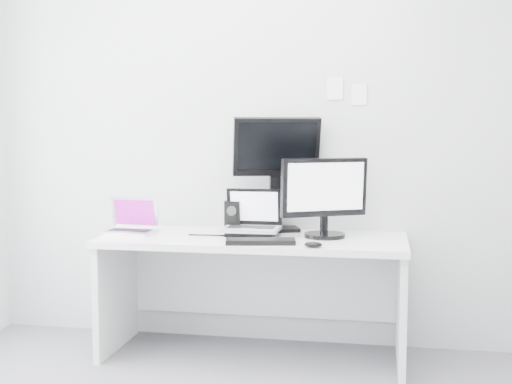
{
  "coord_description": "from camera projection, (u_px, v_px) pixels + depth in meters",
  "views": [
    {
      "loc": [
        0.74,
        -2.67,
        1.38
      ],
      "look_at": [
        0.02,
        1.23,
        1.0
      ],
      "focal_mm": 47.64,
      "sensor_mm": 36.0,
      "label": 1
    }
  ],
  "objects": [
    {
      "name": "wall_note_0",
      "position": [
        335.0,
        88.0,
        4.2
      ],
      "size": [
        0.1,
        0.0,
        0.14
      ],
      "primitive_type": "cube",
      "color": "white",
      "rests_on": "back_wall"
    },
    {
      "name": "desk",
      "position": [
        253.0,
        297.0,
        4.07
      ],
      "size": [
        1.8,
        0.7,
        0.73
      ],
      "primitive_type": "cube",
      "color": "white",
      "rests_on": "ground"
    },
    {
      "name": "wall_note_1",
      "position": [
        359.0,
        95.0,
        4.18
      ],
      "size": [
        0.09,
        0.0,
        0.13
      ],
      "primitive_type": "cube",
      "color": "white",
      "rests_on": "back_wall"
    },
    {
      "name": "back_wall",
      "position": [
        263.0,
        132.0,
        4.31
      ],
      "size": [
        3.6,
        0.0,
        3.6
      ],
      "primitive_type": "plane",
      "rotation": [
        1.57,
        0.0,
        0.0
      ],
      "color": "silver",
      "rests_on": "ground"
    },
    {
      "name": "speaker",
      "position": [
        233.0,
        216.0,
        4.23
      ],
      "size": [
        0.1,
        0.1,
        0.19
      ],
      "primitive_type": "cube",
      "rotation": [
        0.0,
        0.0,
        -0.09
      ],
      "color": "black",
      "rests_on": "desk"
    },
    {
      "name": "rear_monitor",
      "position": [
        276.0,
        173.0,
        4.23
      ],
      "size": [
        0.57,
        0.36,
        0.73
      ],
      "primitive_type": "cube",
      "rotation": [
        0.0,
        0.0,
        0.33
      ],
      "color": "black",
      "rests_on": "desk"
    },
    {
      "name": "keyboard",
      "position": [
        261.0,
        241.0,
        3.79
      ],
      "size": [
        0.41,
        0.21,
        0.03
      ],
      "primitive_type": "cube",
      "rotation": [
        0.0,
        0.0,
        0.19
      ],
      "color": "black",
      "rests_on": "desk"
    },
    {
      "name": "mouse",
      "position": [
        313.0,
        245.0,
        3.67
      ],
      "size": [
        0.11,
        0.07,
        0.03
      ],
      "primitive_type": "ellipsoid",
      "rotation": [
        0.0,
        0.0,
        0.11
      ],
      "color": "black",
      "rests_on": "desk"
    },
    {
      "name": "macbook",
      "position": [
        129.0,
        215.0,
        4.14
      ],
      "size": [
        0.33,
        0.26,
        0.23
      ],
      "primitive_type": "cube",
      "rotation": [
        0.0,
        0.0,
        -0.09
      ],
      "color": "#BCBCC1",
      "rests_on": "desk"
    },
    {
      "name": "dell_laptop",
      "position": [
        251.0,
        212.0,
        4.07
      ],
      "size": [
        0.34,
        0.27,
        0.28
      ],
      "primitive_type": "cube",
      "rotation": [
        0.0,
        0.0,
        0.01
      ],
      "color": "#A0A3A7",
      "rests_on": "desk"
    },
    {
      "name": "samsung_monitor",
      "position": [
        325.0,
        196.0,
        3.99
      ],
      "size": [
        0.58,
        0.47,
        0.49
      ],
      "primitive_type": "cube",
      "rotation": [
        0.0,
        0.0,
        0.49
      ],
      "color": "black",
      "rests_on": "desk"
    }
  ]
}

